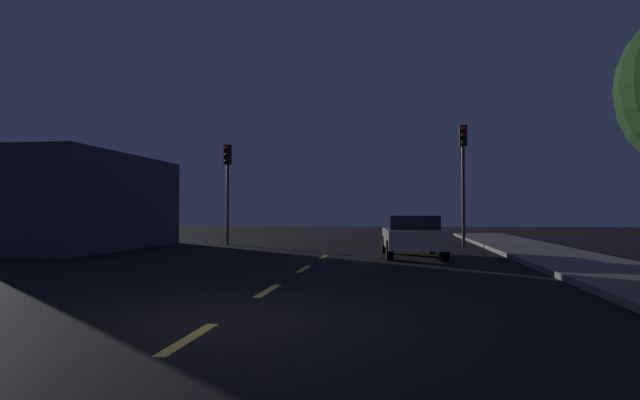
# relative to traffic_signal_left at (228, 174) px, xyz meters

# --- Properties ---
(ground_plane) EXTENTS (80.00, 80.00, 0.00)m
(ground_plane) POSITION_rel_traffic_signal_left_xyz_m (5.27, -8.82, -3.24)
(ground_plane) COLOR black
(sidewalk_curb_right) EXTENTS (3.00, 40.00, 0.15)m
(sidewalk_curb_right) POSITION_rel_traffic_signal_left_xyz_m (12.77, -8.82, -3.16)
(sidewalk_curb_right) COLOR gray
(sidewalk_curb_right) RESTS_ON ground_plane
(lane_stripe_nearest) EXTENTS (0.16, 1.60, 0.01)m
(lane_stripe_nearest) POSITION_rel_traffic_signal_left_xyz_m (5.27, -17.02, -3.23)
(lane_stripe_nearest) COLOR #EACC4C
(lane_stripe_nearest) RESTS_ON ground_plane
(lane_stripe_second) EXTENTS (0.16, 1.60, 0.01)m
(lane_stripe_second) POSITION_rel_traffic_signal_left_xyz_m (5.27, -13.22, -3.23)
(lane_stripe_second) COLOR #EACC4C
(lane_stripe_second) RESTS_ON ground_plane
(lane_stripe_third) EXTENTS (0.16, 1.60, 0.01)m
(lane_stripe_third) POSITION_rel_traffic_signal_left_xyz_m (5.27, -9.42, -3.23)
(lane_stripe_third) COLOR #EACC4C
(lane_stripe_third) RESTS_ON ground_plane
(lane_stripe_fourth) EXTENTS (0.16, 1.60, 0.01)m
(lane_stripe_fourth) POSITION_rel_traffic_signal_left_xyz_m (5.27, -5.62, -3.23)
(lane_stripe_fourth) COLOR #EACC4C
(lane_stripe_fourth) RESTS_ON ground_plane
(traffic_signal_left) EXTENTS (0.32, 0.38, 4.60)m
(traffic_signal_left) POSITION_rel_traffic_signal_left_xyz_m (0.00, 0.00, 0.00)
(traffic_signal_left) COLOR #4C4C51
(traffic_signal_left) RESTS_ON ground_plane
(traffic_signal_right) EXTENTS (0.32, 0.38, 5.24)m
(traffic_signal_right) POSITION_rel_traffic_signal_left_xyz_m (10.54, 0.00, 0.42)
(traffic_signal_right) COLOR #2D2D30
(traffic_signal_right) RESTS_ON ground_plane
(car_stopped_ahead) EXTENTS (2.15, 4.00, 1.39)m
(car_stopped_ahead) POSITION_rel_traffic_signal_left_xyz_m (8.22, -5.25, -2.52)
(car_stopped_ahead) COLOR beige
(car_stopped_ahead) RESTS_ON ground_plane
(storefront_left) EXTENTS (4.24, 8.51, 3.80)m
(storefront_left) POSITION_rel_traffic_signal_left_xyz_m (-4.85, -3.36, -1.34)
(storefront_left) COLOR #333847
(storefront_left) RESTS_ON ground_plane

